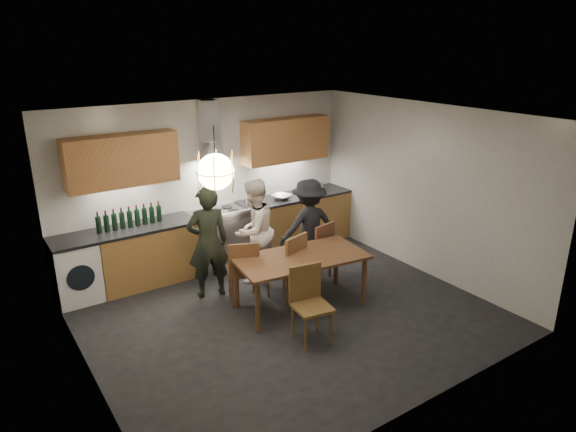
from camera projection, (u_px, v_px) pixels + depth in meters
ground at (287, 313)px, 6.84m from camera, size 5.00×5.00×0.00m
room_shell at (287, 190)px, 6.28m from camera, size 5.02×4.52×2.61m
counter_run at (221, 237)px, 8.23m from camera, size 5.00×0.62×0.90m
range_stove at (219, 238)px, 8.22m from camera, size 0.90×0.60×0.92m
wall_fixtures at (212, 148)px, 7.85m from camera, size 4.30×0.54×1.10m
pendant_lamp at (216, 172)px, 5.55m from camera, size 0.43×0.43×0.70m
dining_table at (301, 262)px, 6.83m from camera, size 1.82×1.07×0.73m
chair_back_left at (243, 268)px, 6.94m from camera, size 0.54×0.54×0.92m
chair_back_mid at (290, 262)px, 7.08m from camera, size 0.53×0.53×0.95m
chair_back_right at (319, 247)px, 7.65m from camera, size 0.49×0.49×0.90m
chair_front at (309, 298)px, 6.13m from camera, size 0.48×0.48×0.93m
person_left at (208, 242)px, 7.07m from camera, size 0.65×0.50×1.60m
person_mid at (254, 231)px, 7.56m from camera, size 0.93×0.84×1.56m
person_right at (309, 226)px, 7.89m from camera, size 1.02×0.67×1.47m
mixing_bowl at (281, 197)px, 8.64m from camera, size 0.40×0.40×0.08m
stock_pot at (317, 188)px, 9.05m from camera, size 0.28×0.28×0.15m
wine_bottles at (130, 217)px, 7.33m from camera, size 0.95×0.07×0.31m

